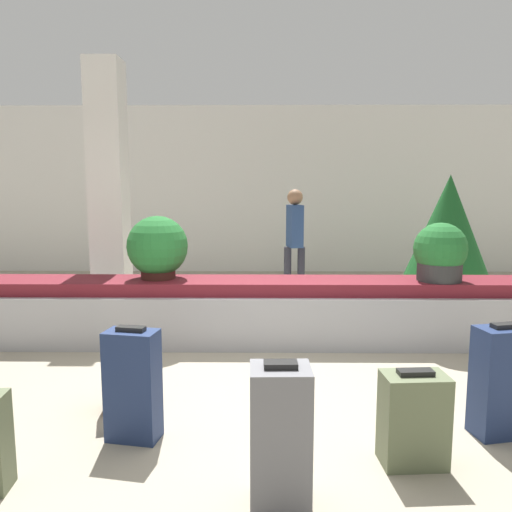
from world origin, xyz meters
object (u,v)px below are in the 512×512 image
object	(u,v)px
suitcase_1	(504,381)
potted_plant_1	(158,248)
suitcase_6	(413,419)
suitcase_5	(280,436)
suitcase_4	(124,371)
potted_plant_0	(440,253)
suitcase_2	(133,385)
traveler_0	(295,235)
decorated_tree	(448,233)
pillar	(109,191)

from	to	relation	value
suitcase_1	potted_plant_1	xyz separation A→B (m)	(-2.72, 2.07, 0.64)
suitcase_6	suitcase_5	bearing A→B (deg)	-157.77
suitcase_4	potted_plant_0	size ratio (longest dim) A/B	1.00
suitcase_2	potted_plant_0	bearing A→B (deg)	47.58
suitcase_4	suitcase_6	world-z (taller)	suitcase_4
suitcase_4	suitcase_5	size ratio (longest dim) A/B	0.78
suitcase_6	traveler_0	world-z (taller)	traveler_0
suitcase_6	decorated_tree	bearing A→B (deg)	63.93
suitcase_4	decorated_tree	xyz separation A→B (m)	(3.67, 3.52, 0.71)
pillar	potted_plant_0	size ratio (longest dim) A/B	5.26
suitcase_2	suitcase_6	size ratio (longest dim) A/B	1.30
suitcase_5	decorated_tree	xyz separation A→B (m)	(2.55, 4.65, 0.63)
suitcase_4	traveler_0	bearing A→B (deg)	51.47
suitcase_1	traveler_0	distance (m)	4.30
suitcase_6	pillar	bearing A→B (deg)	125.20
suitcase_4	decorated_tree	bearing A→B (deg)	27.28
potted_plant_1	suitcase_4	bearing A→B (deg)	-87.25
suitcase_2	potted_plant_0	xyz separation A→B (m)	(2.70, 2.05, 0.60)
suitcase_2	decorated_tree	bearing A→B (deg)	59.03
suitcase_6	decorated_tree	world-z (taller)	decorated_tree
pillar	traveler_0	xyz separation A→B (m)	(2.41, 1.00, -0.64)
suitcase_5	decorated_tree	world-z (taller)	decorated_tree
potted_plant_0	traveler_0	world-z (taller)	traveler_0
suitcase_2	suitcase_6	bearing A→B (deg)	1.04
suitcase_5	decorated_tree	distance (m)	5.34
pillar	suitcase_1	size ratio (longest dim) A/B	4.17
potted_plant_0	traveler_0	distance (m)	2.54
pillar	suitcase_4	xyz separation A→B (m)	(0.89, -2.74, -1.31)
suitcase_1	potted_plant_1	bearing A→B (deg)	131.50
suitcase_1	potted_plant_1	size ratio (longest dim) A/B	1.14
suitcase_4	potted_plant_1	size ratio (longest dim) A/B	0.90
decorated_tree	suitcase_5	bearing A→B (deg)	-118.71
suitcase_1	suitcase_2	distance (m)	2.45
potted_plant_0	potted_plant_1	distance (m)	2.96
traveler_0	suitcase_1	bearing A→B (deg)	3.15
suitcase_4	suitcase_5	distance (m)	1.60
traveler_0	suitcase_6	bearing A→B (deg)	-6.80
suitcase_1	decorated_tree	size ratio (longest dim) A/B	0.42
pillar	potted_plant_1	distance (m)	1.45
pillar	suitcase_2	xyz separation A→B (m)	(1.08, -3.20, -1.23)
suitcase_2	potted_plant_1	xyz separation A→B (m)	(-0.27, 2.15, 0.64)
suitcase_5	decorated_tree	bearing A→B (deg)	59.90
potted_plant_1	suitcase_2	bearing A→B (deg)	-82.94
decorated_tree	suitcase_1	bearing A→B (deg)	-104.88
pillar	suitcase_4	distance (m)	3.17
pillar	suitcase_2	size ratio (longest dim) A/B	4.20
suitcase_1	potted_plant_0	bearing A→B (deg)	71.69
potted_plant_0	suitcase_1	bearing A→B (deg)	-97.14
suitcase_6	potted_plant_1	xyz separation A→B (m)	(-2.01, 2.44, 0.73)
suitcase_6	potted_plant_1	distance (m)	3.24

